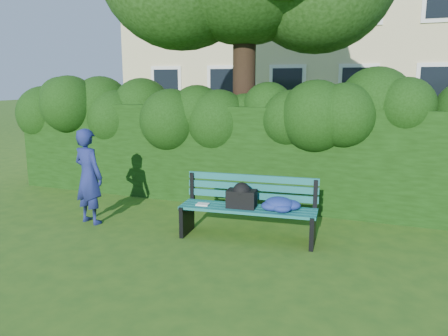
% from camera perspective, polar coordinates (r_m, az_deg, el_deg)
% --- Properties ---
extents(ground, '(80.00, 80.00, 0.00)m').
position_cam_1_polar(ground, '(6.32, -1.97, -9.48)').
color(ground, '#2D5718').
rests_on(ground, ground).
extents(hedge, '(10.00, 1.00, 1.80)m').
position_cam_1_polar(hedge, '(8.09, 4.05, 1.73)').
color(hedge, black).
rests_on(hedge, ground).
extents(park_bench, '(1.99, 0.74, 0.89)m').
position_cam_1_polar(park_bench, '(6.27, 4.01, -4.84)').
color(park_bench, '#115653').
rests_on(park_bench, ground).
extents(man_reading, '(0.62, 0.48, 1.52)m').
position_cam_1_polar(man_reading, '(7.22, -17.27, -1.05)').
color(man_reading, navy).
rests_on(man_reading, ground).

